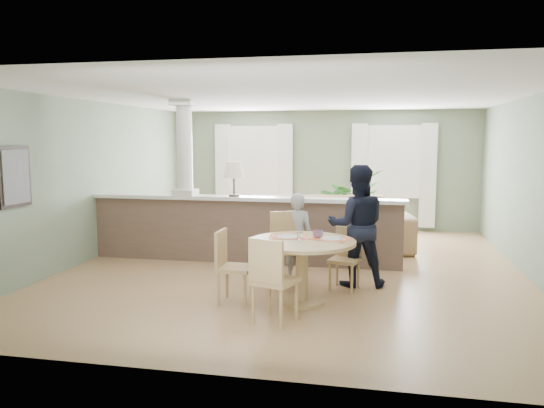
% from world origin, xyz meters
% --- Properties ---
extents(ground, '(8.00, 8.00, 0.00)m').
position_xyz_m(ground, '(0.00, 0.00, 0.00)').
color(ground, tan).
rests_on(ground, ground).
extents(room_shell, '(7.02, 8.02, 2.71)m').
position_xyz_m(room_shell, '(-0.03, 0.63, 1.81)').
color(room_shell, gray).
rests_on(room_shell, ground).
extents(pony_wall, '(5.32, 0.38, 2.70)m').
position_xyz_m(pony_wall, '(-0.99, 0.20, 0.71)').
color(pony_wall, brown).
rests_on(pony_wall, ground).
extents(sofa, '(3.54, 1.87, 0.98)m').
position_xyz_m(sofa, '(0.21, 1.48, 0.49)').
color(sofa, olive).
rests_on(sofa, ground).
extents(houseplant, '(1.71, 1.72, 1.45)m').
position_xyz_m(houseplant, '(0.69, 2.80, 0.72)').
color(houseplant, '#2F6227').
rests_on(houseplant, ground).
extents(dining_table, '(1.33, 1.33, 0.91)m').
position_xyz_m(dining_table, '(0.39, -1.82, 0.64)').
color(dining_table, tan).
rests_on(dining_table, ground).
extents(chair_far_boy, '(0.57, 0.57, 1.02)m').
position_xyz_m(chair_far_boy, '(0.03, -0.94, 0.56)').
color(chair_far_boy, tan).
rests_on(chair_far_boy, ground).
extents(chair_far_man, '(0.46, 0.46, 0.84)m').
position_xyz_m(chair_far_man, '(0.88, -1.03, 0.46)').
color(chair_far_man, tan).
rests_on(chair_far_man, ground).
extents(chair_near, '(0.56, 0.56, 0.98)m').
position_xyz_m(chair_near, '(0.17, -2.63, 0.54)').
color(chair_near, tan).
rests_on(chair_near, ground).
extents(chair_side, '(0.43, 0.43, 0.92)m').
position_xyz_m(chair_side, '(-0.50, -1.97, 0.51)').
color(chair_side, tan).
rests_on(chair_side, ground).
extents(child_person, '(0.50, 0.36, 1.29)m').
position_xyz_m(child_person, '(0.16, -0.73, 0.64)').
color(child_person, '#96969B').
rests_on(child_person, ground).
extents(man_person, '(0.92, 0.77, 1.70)m').
position_xyz_m(man_person, '(1.02, -0.84, 0.85)').
color(man_person, black).
rests_on(man_person, ground).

